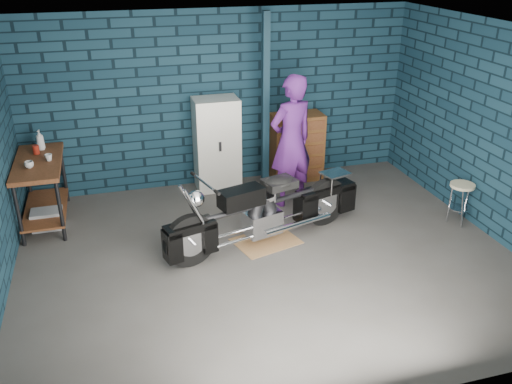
% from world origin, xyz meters
% --- Properties ---
extents(ground, '(6.00, 6.00, 0.00)m').
position_xyz_m(ground, '(0.00, 0.00, 0.00)').
color(ground, '#464442').
rests_on(ground, ground).
extents(room_walls, '(6.02, 5.01, 2.71)m').
position_xyz_m(room_walls, '(0.00, 0.55, 1.90)').
color(room_walls, '#102836').
rests_on(room_walls, ground).
extents(support_post, '(0.10, 0.10, 2.70)m').
position_xyz_m(support_post, '(0.55, 1.95, 1.35)').
color(support_post, '#102632').
rests_on(support_post, ground).
extents(workbench, '(0.60, 1.40, 0.91)m').
position_xyz_m(workbench, '(-2.68, 1.74, 0.46)').
color(workbench, brown).
rests_on(workbench, ground).
extents(drip_mat, '(0.93, 0.79, 0.01)m').
position_xyz_m(drip_mat, '(0.10, 0.38, 0.00)').
color(drip_mat, olive).
rests_on(drip_mat, ground).
extents(motorcycle, '(2.46, 1.26, 1.05)m').
position_xyz_m(motorcycle, '(0.10, 0.38, 0.52)').
color(motorcycle, black).
rests_on(motorcycle, ground).
extents(person, '(0.81, 0.65, 1.93)m').
position_xyz_m(person, '(0.77, 1.41, 0.97)').
color(person, '#561E73').
rests_on(person, ground).
extents(storage_bin, '(0.41, 0.29, 0.26)m').
position_xyz_m(storage_bin, '(-2.66, 1.55, 0.13)').
color(storage_bin, gray).
rests_on(storage_bin, ground).
extents(locker, '(0.67, 0.48, 1.44)m').
position_xyz_m(locker, '(-0.14, 2.23, 0.72)').
color(locker, silver).
rests_on(locker, ground).
extents(tool_chest, '(0.82, 0.45, 1.09)m').
position_xyz_m(tool_chest, '(1.17, 2.23, 0.54)').
color(tool_chest, brown).
rests_on(tool_chest, ground).
extents(shop_stool, '(0.39, 0.39, 0.60)m').
position_xyz_m(shop_stool, '(2.78, 0.13, 0.30)').
color(shop_stool, '#C2B993').
rests_on(shop_stool, ground).
extents(cup_a, '(0.14, 0.14, 0.09)m').
position_xyz_m(cup_a, '(-2.75, 1.50, 0.96)').
color(cup_a, '#C2B993').
rests_on(cup_a, workbench).
extents(cup_b, '(0.11, 0.11, 0.09)m').
position_xyz_m(cup_b, '(-2.53, 1.71, 0.96)').
color(cup_b, '#C2B993').
rests_on(cup_b, workbench).
extents(mug_red, '(0.11, 0.11, 0.12)m').
position_xyz_m(mug_red, '(-2.71, 2.02, 0.97)').
color(mug_red, '#A12315').
rests_on(mug_red, workbench).
extents(bottle, '(0.13, 0.13, 0.28)m').
position_xyz_m(bottle, '(-2.65, 2.18, 1.05)').
color(bottle, gray).
rests_on(bottle, workbench).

